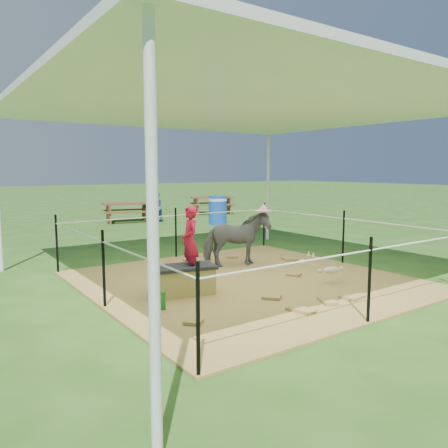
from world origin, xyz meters
TOP-DOWN VIEW (x-y plane):
  - ground at (0.00, 0.00)m, footprint 90.00×90.00m
  - hay_patch at (0.00, 0.00)m, footprint 4.60×4.60m
  - canopy_tent at (0.00, 0.00)m, footprint 6.30×6.30m
  - rope_fence at (0.00, -0.00)m, footprint 4.54×4.54m
  - straw_bale at (-1.16, -0.10)m, footprint 0.87×0.57m
  - dark_cloth at (-1.16, -0.10)m, footprint 0.93×0.62m
  - woman at (-1.06, -0.10)m, footprint 0.30×0.39m
  - green_bottle at (-1.71, -0.55)m, footprint 0.07×0.07m
  - pony at (0.47, 0.89)m, footprint 1.25×0.81m
  - pink_hat at (0.47, 0.89)m, footprint 0.30×0.30m
  - foal at (0.95, -0.87)m, footprint 0.92×0.70m
  - trash_barrel at (3.70, 6.25)m, footprint 0.72×0.72m
  - picnic_table_near at (1.55, 8.44)m, footprint 1.79×1.47m
  - picnic_table_far at (5.38, 9.14)m, footprint 1.96×1.72m
  - distant_person at (2.31, 7.83)m, footprint 0.61×0.55m

SIDE VIEW (x-z plane):
  - ground at x=0.00m, z-range 0.00..0.00m
  - hay_patch at x=0.00m, z-range 0.00..0.03m
  - green_bottle at x=-1.71m, z-range 0.03..0.25m
  - straw_bale at x=-1.16m, z-range 0.03..0.39m
  - foal at x=0.95m, z-range 0.03..0.48m
  - picnic_table_near at x=1.55m, z-range 0.00..0.65m
  - picnic_table_far at x=5.38m, z-range 0.00..0.68m
  - dark_cloth at x=-1.16m, z-range 0.39..0.43m
  - trash_barrel at x=3.70m, z-range 0.00..0.90m
  - distant_person at x=2.31m, z-range 0.00..1.02m
  - pony at x=0.47m, z-range 0.03..1.00m
  - rope_fence at x=0.00m, z-range 0.14..1.14m
  - woman at x=-1.06m, z-range 0.39..1.34m
  - pink_hat at x=0.47m, z-range 1.00..1.14m
  - canopy_tent at x=0.00m, z-range 1.24..4.14m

